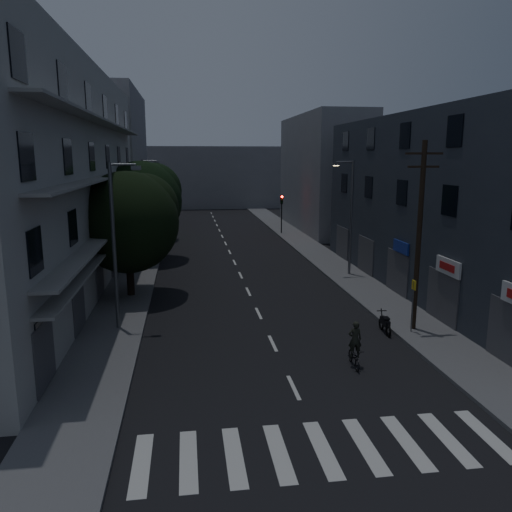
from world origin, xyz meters
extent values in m
plane|color=black|center=(0.00, 25.00, 0.00)|extent=(160.00, 160.00, 0.00)
cube|color=#565659|center=(-7.50, 25.00, 0.07)|extent=(3.00, 90.00, 0.15)
cube|color=#565659|center=(7.50, 25.00, 0.07)|extent=(3.00, 90.00, 0.15)
cube|color=beige|center=(-5.20, -2.00, 0.01)|extent=(0.50, 3.00, 0.01)
cube|color=beige|center=(-3.90, -2.00, 0.01)|extent=(0.50, 3.00, 0.01)
cube|color=beige|center=(-2.60, -2.00, 0.01)|extent=(0.50, 3.00, 0.01)
cube|color=beige|center=(-1.30, -2.00, 0.01)|extent=(0.50, 3.00, 0.01)
cube|color=beige|center=(0.00, -2.00, 0.01)|extent=(0.50, 3.00, 0.01)
cube|color=beige|center=(1.30, -2.00, 0.01)|extent=(0.50, 3.00, 0.01)
cube|color=beige|center=(2.60, -2.00, 0.01)|extent=(0.50, 3.00, 0.01)
cube|color=beige|center=(3.90, -2.00, 0.01)|extent=(0.50, 3.00, 0.01)
cube|color=beige|center=(5.20, -2.00, 0.01)|extent=(0.50, 3.00, 0.01)
cube|color=beige|center=(0.00, 2.00, 0.01)|extent=(0.15, 2.00, 0.01)
cube|color=beige|center=(0.00, 6.50, 0.01)|extent=(0.15, 2.00, 0.01)
cube|color=beige|center=(0.00, 11.00, 0.01)|extent=(0.15, 2.00, 0.01)
cube|color=beige|center=(0.00, 15.50, 0.01)|extent=(0.15, 2.00, 0.01)
cube|color=beige|center=(0.00, 20.00, 0.01)|extent=(0.15, 2.00, 0.01)
cube|color=beige|center=(0.00, 24.50, 0.01)|extent=(0.15, 2.00, 0.01)
cube|color=beige|center=(0.00, 29.00, 0.01)|extent=(0.15, 2.00, 0.01)
cube|color=beige|center=(0.00, 33.50, 0.01)|extent=(0.15, 2.00, 0.01)
cube|color=beige|center=(0.00, 38.00, 0.01)|extent=(0.15, 2.00, 0.01)
cube|color=beige|center=(0.00, 42.50, 0.01)|extent=(0.15, 2.00, 0.01)
cube|color=beige|center=(0.00, 47.00, 0.01)|extent=(0.15, 2.00, 0.01)
cube|color=beige|center=(0.00, 51.50, 0.01)|extent=(0.15, 2.00, 0.01)
cube|color=beige|center=(0.00, 56.00, 0.01)|extent=(0.15, 2.00, 0.01)
cube|color=beige|center=(0.00, 60.50, 0.01)|extent=(0.15, 2.00, 0.01)
cube|color=#9D9C98|center=(-12.00, 18.00, 7.00)|extent=(6.00, 36.00, 14.00)
cube|color=black|center=(-8.98, 3.00, 2.00)|extent=(0.06, 1.60, 1.60)
cube|color=black|center=(-8.98, 9.00, 2.00)|extent=(0.06, 1.60, 1.60)
cube|color=black|center=(-8.98, 15.00, 2.00)|extent=(0.06, 1.60, 1.60)
cube|color=black|center=(-8.98, 21.00, 2.00)|extent=(0.06, 1.60, 1.60)
cube|color=black|center=(-8.98, 27.00, 2.00)|extent=(0.06, 1.60, 1.60)
cube|color=black|center=(-8.98, 33.00, 2.00)|extent=(0.06, 1.60, 1.60)
cube|color=black|center=(-8.98, 3.00, 5.20)|extent=(0.06, 1.60, 1.60)
cube|color=black|center=(-8.98, 9.00, 5.20)|extent=(0.06, 1.60, 1.60)
cube|color=black|center=(-8.98, 15.00, 5.20)|extent=(0.06, 1.60, 1.60)
cube|color=black|center=(-8.98, 21.00, 5.20)|extent=(0.06, 1.60, 1.60)
cube|color=black|center=(-8.98, 27.00, 5.20)|extent=(0.06, 1.60, 1.60)
cube|color=black|center=(-8.98, 33.00, 5.20)|extent=(0.06, 1.60, 1.60)
cube|color=black|center=(-8.98, 3.00, 8.40)|extent=(0.06, 1.60, 1.60)
cube|color=black|center=(-8.98, 9.00, 8.40)|extent=(0.06, 1.60, 1.60)
cube|color=black|center=(-8.98, 15.00, 8.40)|extent=(0.06, 1.60, 1.60)
cube|color=black|center=(-8.98, 21.00, 8.40)|extent=(0.06, 1.60, 1.60)
cube|color=black|center=(-8.98, 27.00, 8.40)|extent=(0.06, 1.60, 1.60)
cube|color=black|center=(-8.98, 33.00, 8.40)|extent=(0.06, 1.60, 1.60)
cube|color=black|center=(-8.98, 3.00, 11.60)|extent=(0.06, 1.60, 1.60)
cube|color=black|center=(-8.98, 9.00, 11.60)|extent=(0.06, 1.60, 1.60)
cube|color=black|center=(-8.98, 15.00, 11.60)|extent=(0.06, 1.60, 1.60)
cube|color=black|center=(-8.98, 21.00, 11.60)|extent=(0.06, 1.60, 1.60)
cube|color=black|center=(-8.98, 27.00, 11.60)|extent=(0.06, 1.60, 1.60)
cube|color=black|center=(-8.98, 33.00, 11.60)|extent=(0.06, 1.60, 1.60)
cube|color=gray|center=(-8.50, 18.00, 4.00)|extent=(1.00, 32.40, 0.12)
cube|color=gray|center=(-8.50, 18.00, 7.20)|extent=(1.00, 32.40, 0.12)
cube|color=gray|center=(-8.50, 18.00, 10.40)|extent=(1.00, 32.40, 0.12)
cube|color=gray|center=(-8.60, 18.00, 3.10)|extent=(0.80, 32.40, 0.12)
cube|color=#424247|center=(-8.97, 3.00, 1.40)|extent=(0.06, 2.40, 2.40)
cube|color=#424247|center=(-8.97, 9.00, 1.40)|extent=(0.06, 2.40, 2.40)
cube|color=#424247|center=(-8.97, 15.00, 1.40)|extent=(0.06, 2.40, 2.40)
cube|color=#424247|center=(-8.97, 21.00, 1.40)|extent=(0.06, 2.40, 2.40)
cube|color=#424247|center=(-8.97, 27.00, 1.40)|extent=(0.06, 2.40, 2.40)
cube|color=#424247|center=(-8.97, 33.00, 1.40)|extent=(0.06, 2.40, 2.40)
cube|color=#292E37|center=(12.00, 14.00, 5.50)|extent=(6.00, 28.00, 11.00)
cube|color=black|center=(8.98, 8.00, 6.30)|extent=(0.06, 1.40, 1.50)
cube|color=black|center=(8.98, 13.50, 6.30)|extent=(0.06, 1.40, 1.50)
cube|color=black|center=(8.98, 19.00, 6.30)|extent=(0.06, 1.40, 1.50)
cube|color=black|center=(8.98, 24.50, 6.30)|extent=(0.06, 1.40, 1.50)
cube|color=black|center=(8.98, 8.00, 9.60)|extent=(0.06, 1.40, 1.50)
cube|color=black|center=(8.98, 13.50, 9.60)|extent=(0.06, 1.40, 1.50)
cube|color=black|center=(8.98, 19.00, 9.60)|extent=(0.06, 1.40, 1.50)
cube|color=black|center=(8.98, 24.50, 9.60)|extent=(0.06, 1.40, 1.50)
cube|color=#424247|center=(8.97, 2.50, 1.40)|extent=(0.06, 3.00, 2.60)
cube|color=#424247|center=(8.97, 8.00, 1.40)|extent=(0.06, 3.00, 2.60)
cube|color=#424247|center=(8.97, 13.50, 1.40)|extent=(0.06, 3.00, 2.60)
cube|color=#424247|center=(8.97, 19.00, 1.40)|extent=(0.06, 3.00, 2.60)
cube|color=#424247|center=(8.97, 24.50, 1.40)|extent=(0.06, 3.00, 2.60)
cube|color=silver|center=(8.90, 7.50, 3.10)|extent=(0.12, 2.20, 0.80)
cube|color=#B21414|center=(8.82, 7.50, 3.10)|extent=(0.02, 1.40, 0.36)
cube|color=navy|center=(8.90, 13.00, 3.10)|extent=(0.12, 2.00, 0.70)
cube|color=slate|center=(-12.00, 48.00, 8.00)|extent=(6.00, 20.00, 16.00)
cube|color=slate|center=(12.00, 42.00, 6.50)|extent=(6.00, 20.00, 13.00)
cube|color=slate|center=(0.00, 70.00, 5.00)|extent=(24.00, 8.00, 10.00)
cylinder|color=black|center=(-7.22, 15.28, 2.16)|extent=(0.44, 0.44, 4.03)
sphere|color=black|center=(-7.22, 15.28, 4.58)|extent=(6.04, 6.04, 6.04)
sphere|color=black|center=(-6.31, 16.04, 5.34)|extent=(4.23, 4.23, 4.23)
sphere|color=black|center=(-7.98, 14.68, 5.04)|extent=(3.93, 3.93, 3.93)
cylinder|color=black|center=(-7.30, 26.19, 2.29)|extent=(0.44, 0.44, 4.29)
sphere|color=black|center=(-7.30, 26.19, 4.87)|extent=(6.46, 6.46, 6.46)
sphere|color=black|center=(-6.33, 27.00, 5.68)|extent=(4.52, 4.52, 4.52)
sphere|color=black|center=(-8.11, 25.55, 5.35)|extent=(4.20, 4.20, 4.20)
cylinder|color=black|center=(-7.79, 36.36, 2.03)|extent=(0.44, 0.44, 3.76)
sphere|color=black|center=(-7.79, 36.36, 4.29)|extent=(5.62, 5.62, 5.62)
sphere|color=black|center=(-6.95, 37.06, 4.99)|extent=(3.93, 3.93, 3.93)
sphere|color=black|center=(-8.49, 35.80, 4.71)|extent=(3.65, 3.65, 3.65)
cylinder|color=black|center=(6.56, 38.53, 1.75)|extent=(0.12, 0.12, 3.20)
cube|color=black|center=(6.56, 38.53, 3.80)|extent=(0.28, 0.22, 0.90)
sphere|color=#FF0C05|center=(6.56, 38.38, 4.13)|extent=(0.22, 0.22, 0.22)
sphere|color=#3F330C|center=(6.56, 38.38, 3.83)|extent=(0.22, 0.22, 0.22)
sphere|color=black|center=(6.56, 38.38, 3.53)|extent=(0.22, 0.22, 0.22)
cylinder|color=black|center=(-6.38, 39.81, 1.75)|extent=(0.12, 0.12, 3.20)
cube|color=black|center=(-6.38, 39.81, 3.80)|extent=(0.28, 0.22, 0.90)
sphere|color=black|center=(-6.38, 39.66, 4.13)|extent=(0.22, 0.22, 0.22)
sphere|color=#3F330C|center=(-6.38, 39.66, 3.83)|extent=(0.22, 0.22, 0.22)
sphere|color=#0CFF26|center=(-6.38, 39.66, 3.53)|extent=(0.22, 0.22, 0.22)
cylinder|color=#55595C|center=(-7.23, 9.32, 4.15)|extent=(0.18, 0.18, 8.00)
cylinder|color=#55595C|center=(-6.63, 9.32, 8.05)|extent=(1.20, 0.10, 0.10)
cube|color=#55595C|center=(-6.03, 9.32, 7.90)|extent=(0.45, 0.25, 0.18)
cube|color=#4C4C4C|center=(-6.03, 9.32, 7.80)|extent=(0.35, 0.18, 0.04)
cylinder|color=slate|center=(7.71, 18.78, 4.15)|extent=(0.18, 0.18, 8.00)
cylinder|color=slate|center=(7.11, 18.78, 8.05)|extent=(1.20, 0.10, 0.10)
cube|color=slate|center=(6.51, 18.78, 7.90)|extent=(0.45, 0.25, 0.18)
cube|color=#FFD88C|center=(6.51, 18.78, 7.80)|extent=(0.35, 0.18, 0.04)
cylinder|color=slate|center=(-7.38, 29.56, 4.15)|extent=(0.18, 0.18, 8.00)
cylinder|color=slate|center=(-6.78, 29.56, 8.05)|extent=(1.20, 0.10, 0.10)
cube|color=slate|center=(-6.18, 29.56, 7.90)|extent=(0.45, 0.25, 0.18)
cube|color=#4C4C4C|center=(-6.18, 29.56, 7.80)|extent=(0.35, 0.18, 0.04)
cylinder|color=black|center=(7.10, 7.17, 4.65)|extent=(0.24, 0.24, 9.00)
cube|color=black|center=(7.10, 7.17, 8.55)|extent=(1.80, 0.10, 0.10)
cube|color=black|center=(7.10, 7.17, 7.95)|extent=(1.50, 0.10, 0.10)
cylinder|color=#595B60|center=(6.80, 6.75, 1.40)|extent=(0.06, 0.06, 2.50)
cube|color=yellow|center=(6.80, 6.75, 2.45)|extent=(0.05, 0.35, 0.45)
torus|color=black|center=(5.60, 6.62, 0.26)|extent=(0.14, 0.63, 0.62)
torus|color=black|center=(5.67, 7.68, 0.26)|extent=(0.14, 0.63, 0.62)
cube|color=black|center=(5.64, 7.15, 0.55)|extent=(0.29, 0.98, 0.31)
cube|color=black|center=(5.63, 7.02, 0.78)|extent=(0.29, 0.41, 0.09)
cylinder|color=black|center=(5.67, 7.63, 0.66)|extent=(0.08, 0.39, 0.74)
cube|color=black|center=(5.68, 7.72, 0.93)|extent=(0.49, 0.07, 0.04)
imported|color=black|center=(2.85, 3.52, 0.40)|extent=(0.62, 1.55, 0.80)
imported|color=black|center=(2.85, 3.52, 1.16)|extent=(0.58, 0.40, 1.53)
camera|label=1|loc=(-3.77, -14.81, 8.42)|focal=35.00mm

